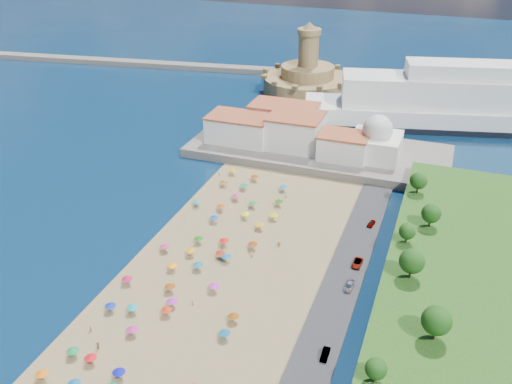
% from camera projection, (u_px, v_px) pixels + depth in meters
% --- Properties ---
extents(ground, '(700.00, 700.00, 0.00)m').
position_uv_depth(ground, '(207.00, 261.00, 143.68)').
color(ground, '#071938').
rests_on(ground, ground).
extents(terrace, '(90.00, 36.00, 3.00)m').
position_uv_depth(terrace, '(318.00, 151.00, 200.63)').
color(terrace, '#59544C').
rests_on(terrace, ground).
extents(jetty, '(18.00, 70.00, 2.40)m').
position_uv_depth(jetty, '(288.00, 112.00, 236.46)').
color(jetty, '#59544C').
rests_on(jetty, ground).
extents(breakwater, '(199.03, 34.77, 2.60)m').
position_uv_depth(breakwater, '(136.00, 63.00, 303.20)').
color(breakwater, '#59544C').
rests_on(breakwater, ground).
extents(waterfront_buildings, '(57.00, 29.00, 11.00)m').
position_uv_depth(waterfront_buildings, '(284.00, 129.00, 202.09)').
color(waterfront_buildings, silver).
rests_on(waterfront_buildings, terrace).
extents(domed_building, '(16.00, 16.00, 15.00)m').
position_uv_depth(domed_building, '(376.00, 141.00, 189.47)').
color(domed_building, silver).
rests_on(domed_building, terrace).
extents(fortress, '(40.00, 40.00, 32.40)m').
position_uv_depth(fortress, '(307.00, 80.00, 258.82)').
color(fortress, '#A18850').
rests_on(fortress, ground).
extents(cruise_ship, '(144.41, 53.48, 31.32)m').
position_uv_depth(cruise_ship, '(490.00, 105.00, 219.90)').
color(cruise_ship, black).
rests_on(cruise_ship, ground).
extents(beach_parasols, '(32.19, 114.29, 2.20)m').
position_uv_depth(beach_parasols, '(184.00, 277.00, 134.04)').
color(beach_parasols, gray).
rests_on(beach_parasols, beach).
extents(beachgoers, '(33.79, 98.57, 1.84)m').
position_uv_depth(beachgoers, '(195.00, 266.00, 139.84)').
color(beachgoers, tan).
rests_on(beachgoers, beach).
extents(parked_cars, '(2.40, 76.23, 1.34)m').
position_uv_depth(parked_cars, '(346.00, 294.00, 129.87)').
color(parked_cars, gray).
rests_on(parked_cars, promenade).
extents(hillside_trees, '(14.71, 107.99, 7.51)m').
position_uv_depth(hillside_trees, '(410.00, 291.00, 116.64)').
color(hillside_trees, '#382314').
rests_on(hillside_trees, hillside).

